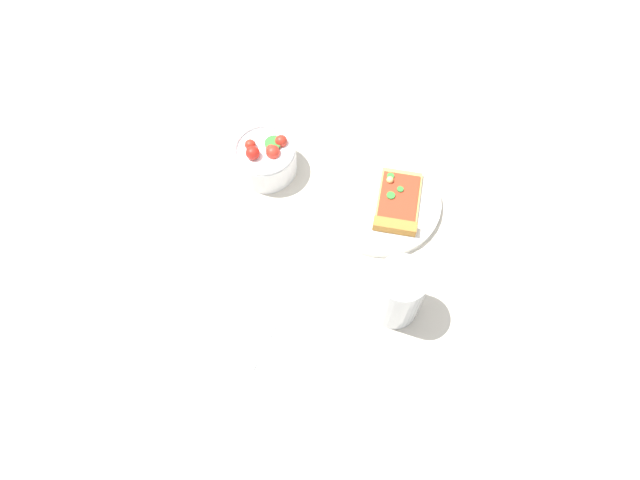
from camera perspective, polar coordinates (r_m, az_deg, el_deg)
ground_plane at (r=1.06m, az=2.40°, el=3.03°), size 2.40×2.40×0.00m
plate at (r=1.06m, az=5.95°, el=3.81°), size 0.22×0.22×0.01m
pizza_slice_main at (r=1.05m, az=7.65°, el=3.37°), size 0.14×0.10×0.02m
salad_bowl at (r=1.08m, az=-5.45°, el=8.15°), size 0.12×0.12×0.08m
soda_glass at (r=0.93m, az=7.73°, el=-5.28°), size 0.08×0.08×0.13m
paper_napkin at (r=0.97m, az=-7.91°, el=-8.63°), size 0.14×0.12×0.00m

